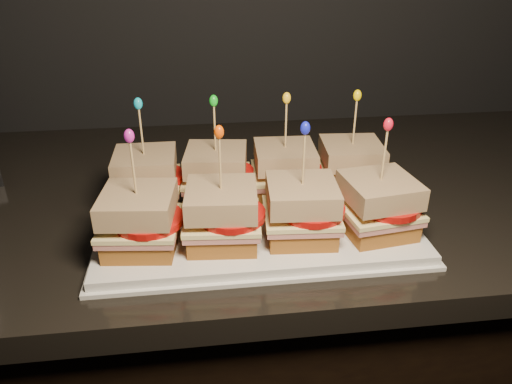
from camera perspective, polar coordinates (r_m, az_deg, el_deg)
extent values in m
cube|color=black|center=(0.86, -13.96, -1.07)|extent=(2.20, 0.65, 0.04)
cube|color=silver|center=(0.72, 0.00, -3.24)|extent=(0.44, 0.27, 0.02)
cube|color=silver|center=(0.73, 0.00, -3.64)|extent=(0.45, 0.28, 0.01)
cube|color=brown|center=(0.77, -12.21, -0.20)|extent=(0.09, 0.09, 0.02)
cube|color=#BF6C62|center=(0.76, -12.33, 0.88)|extent=(0.10, 0.09, 0.01)
cube|color=#F7E693|center=(0.76, -12.38, 1.35)|extent=(0.10, 0.09, 0.01)
cylinder|color=#AD0F0B|center=(0.75, -11.55, 1.72)|extent=(0.09, 0.09, 0.01)
cube|color=brown|center=(0.75, -12.59, 3.22)|extent=(0.09, 0.09, 0.03)
cylinder|color=tan|center=(0.73, -12.94, 6.45)|extent=(0.00, 0.00, 0.09)
ellipsoid|color=#0FA7BF|center=(0.71, -13.32, 9.81)|extent=(0.01, 0.01, 0.02)
cube|color=brown|center=(0.76, -4.45, 0.25)|extent=(0.10, 0.10, 0.02)
cube|color=#BF6C62|center=(0.76, -4.50, 1.33)|extent=(0.11, 0.10, 0.01)
cube|color=#F7E693|center=(0.75, -4.52, 1.81)|extent=(0.11, 0.11, 0.01)
cylinder|color=#AD0F0B|center=(0.75, -3.59, 2.19)|extent=(0.09, 0.09, 0.01)
cube|color=brown|center=(0.74, -4.59, 3.70)|extent=(0.10, 0.10, 0.03)
cylinder|color=tan|center=(0.73, -4.72, 6.96)|extent=(0.00, 0.00, 0.09)
ellipsoid|color=#14B81F|center=(0.71, -4.86, 10.36)|extent=(0.01, 0.01, 0.02)
cube|color=brown|center=(0.77, 3.23, 0.69)|extent=(0.09, 0.09, 0.02)
cube|color=#BF6C62|center=(0.77, 3.26, 1.76)|extent=(0.10, 0.10, 0.01)
cube|color=#F7E693|center=(0.76, 3.28, 2.24)|extent=(0.10, 0.10, 0.01)
cylinder|color=#AD0F0B|center=(0.76, 4.27, 2.60)|extent=(0.09, 0.09, 0.01)
cube|color=brown|center=(0.75, 3.33, 4.10)|extent=(0.09, 0.09, 0.03)
cylinder|color=tan|center=(0.74, 3.43, 7.32)|extent=(0.00, 0.00, 0.09)
ellipsoid|color=yellow|center=(0.72, 3.53, 10.68)|extent=(0.01, 0.01, 0.02)
cube|color=brown|center=(0.80, 10.59, 1.10)|extent=(0.09, 0.09, 0.02)
cube|color=#BF6C62|center=(0.79, 10.68, 2.14)|extent=(0.10, 0.10, 0.01)
cube|color=#F7E693|center=(0.79, 10.73, 2.60)|extent=(0.10, 0.10, 0.01)
cylinder|color=#AD0F0B|center=(0.78, 11.74, 2.95)|extent=(0.09, 0.09, 0.01)
cube|color=brown|center=(0.78, 10.90, 4.41)|extent=(0.10, 0.10, 0.03)
cylinder|color=tan|center=(0.76, 11.20, 7.53)|extent=(0.00, 0.00, 0.09)
ellipsoid|color=yellow|center=(0.75, 11.51, 10.77)|extent=(0.01, 0.01, 0.02)
cube|color=brown|center=(0.66, -12.90, -5.19)|extent=(0.10, 0.10, 0.02)
cube|color=#BF6C62|center=(0.65, -13.05, -3.99)|extent=(0.11, 0.10, 0.01)
cube|color=#F7E693|center=(0.65, -13.11, -3.46)|extent=(0.11, 0.10, 0.01)
cylinder|color=#AD0F0B|center=(0.64, -12.15, -3.11)|extent=(0.09, 0.09, 0.01)
cube|color=brown|center=(0.63, -13.37, -1.36)|extent=(0.10, 0.10, 0.03)
cylinder|color=tan|center=(0.61, -13.82, 2.32)|extent=(0.00, 0.00, 0.09)
ellipsoid|color=#C51E9C|center=(0.60, -14.29, 6.23)|extent=(0.01, 0.01, 0.02)
cube|color=brown|center=(0.66, -3.83, -4.69)|extent=(0.09, 0.09, 0.02)
cube|color=#BF6C62|center=(0.65, -3.88, -3.49)|extent=(0.10, 0.10, 0.01)
cube|color=#F7E693|center=(0.64, -3.90, -2.95)|extent=(0.10, 0.10, 0.01)
cylinder|color=#AD0F0B|center=(0.63, -2.80, -2.58)|extent=(0.09, 0.09, 0.01)
cube|color=brown|center=(0.63, -3.97, -0.83)|extent=(0.10, 0.10, 0.03)
cylinder|color=tan|center=(0.61, -4.11, 2.90)|extent=(0.00, 0.00, 0.09)
ellipsoid|color=#EA4703|center=(0.59, -4.25, 6.86)|extent=(0.01, 0.01, 0.02)
cube|color=brown|center=(0.67, 5.11, -4.09)|extent=(0.09, 0.09, 0.02)
cube|color=#BF6C62|center=(0.66, 5.17, -2.90)|extent=(0.10, 0.10, 0.01)
cube|color=#F7E693|center=(0.66, 5.19, -2.37)|extent=(0.10, 0.10, 0.01)
cylinder|color=#AD0F0B|center=(0.65, 6.36, -1.99)|extent=(0.09, 0.09, 0.01)
cube|color=brown|center=(0.64, 5.29, -0.28)|extent=(0.09, 0.09, 0.03)
cylinder|color=tan|center=(0.62, 5.47, 3.40)|extent=(0.00, 0.00, 0.09)
ellipsoid|color=#161DD0|center=(0.61, 5.66, 7.28)|extent=(0.01, 0.01, 0.02)
cube|color=brown|center=(0.70, 13.52, -3.43)|extent=(0.10, 0.10, 0.02)
cube|color=#BF6C62|center=(0.69, 13.67, -2.28)|extent=(0.11, 0.10, 0.01)
cube|color=#F7E693|center=(0.68, 13.73, -1.77)|extent=(0.11, 0.11, 0.01)
cylinder|color=#AD0F0B|center=(0.68, 14.91, -1.39)|extent=(0.09, 0.09, 0.01)
cube|color=brown|center=(0.67, 13.98, 0.25)|extent=(0.10, 0.10, 0.03)
cylinder|color=tan|center=(0.65, 14.42, 3.77)|extent=(0.00, 0.00, 0.09)
ellipsoid|color=red|center=(0.64, 14.89, 7.48)|extent=(0.01, 0.01, 0.02)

